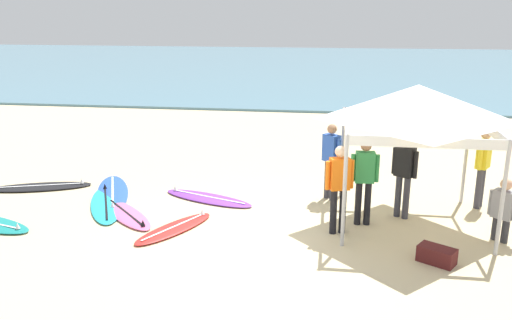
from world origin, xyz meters
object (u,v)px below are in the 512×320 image
Objects in this scene: surfboard_cyan at (106,204)px; person_grey at (503,207)px; surfboard_purple at (208,198)px; gear_bag_near_tent at (437,255)px; person_blue at (331,156)px; surfboard_pink at (127,214)px; person_orange at (339,184)px; surfboard_red at (175,228)px; canopy_tent at (417,104)px; surfboard_black at (40,187)px; person_black at (404,171)px; surfboard_blue at (113,192)px; person_green at (364,177)px; person_yellow at (483,163)px.

person_grey reaches higher than surfboard_cyan.
gear_bag_near_tent reaches higher than surfboard_purple.
person_blue is 3.51m from gear_bag_near_tent.
person_orange is at bearing -3.54° from surfboard_pink.
surfboard_pink is at bearing 154.78° from surfboard_red.
person_orange is at bearing 5.41° from surfboard_red.
canopy_tent reaches higher than surfboard_purple.
person_black is (8.27, -0.66, 0.95)m from surfboard_black.
surfboard_pink is 0.77× the size of surfboard_black.
surfboard_purple is 1.91× the size of person_grey.
surfboard_blue and surfboard_pink have the same top height.
surfboard_pink is at bearing -140.64° from surfboard_purple.
surfboard_pink is at bearing -158.79° from person_blue.
person_blue is at bearing 21.21° from surfboard_pink.
surfboard_red is at bearing -25.22° from surfboard_pink.
canopy_tent is 2.29× the size of person_grey.
surfboard_pink is 5.71m from person_black.
gear_bag_near_tent is at bearing -31.67° from person_orange.
surfboard_blue is at bearing 123.40° from surfboard_pink.
canopy_tent is 8.75m from surfboard_black.
person_grey is at bearing 3.37° from surfboard_red.
person_yellow is at bearing 27.63° from person_green.
person_green is 2.09m from gear_bag_near_tent.
person_orange is 2.85× the size of gear_bag_near_tent.
canopy_tent is 1.69m from person_green.
person_blue reaches higher than gear_bag_near_tent.
canopy_tent is 1.12× the size of surfboard_black.
canopy_tent reaches higher than person_grey.
canopy_tent is at bearing 4.94° from surfboard_pink.
person_orange is at bearing -13.25° from surfboard_black.
person_black reaches higher than person_grey.
person_blue is (4.95, 0.37, 0.95)m from surfboard_blue.
surfboard_red is 6.53m from person_yellow.
surfboard_pink is 3.02m from surfboard_black.
person_grey is (3.11, -1.81, -0.33)m from person_blue.
surfboard_purple is 4.13m from surfboard_black.
canopy_tent is at bearing 155.79° from person_grey.
surfboard_cyan is at bearing 177.16° from person_green.
surfboard_black is (-2.03, 0.87, 0.00)m from surfboard_cyan.
surfboard_blue and surfboard_black have the same top height.
surfboard_black is 1.43× the size of person_blue.
surfboard_pink is at bearing -175.06° from canopy_tent.
surfboard_black is at bearing 152.85° from surfboard_pink.
surfboard_red is at bearing -166.85° from canopy_tent.
canopy_tent is at bearing -146.55° from person_yellow.
surfboard_blue is at bearing 178.64° from surfboard_purple.
canopy_tent is 1.42× the size of surfboard_red.
person_green is (-0.81, -0.48, 0.00)m from person_black.
surfboard_black is at bearing 170.95° from person_grey.
person_yellow is (6.11, 2.11, 0.95)m from surfboard_red.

